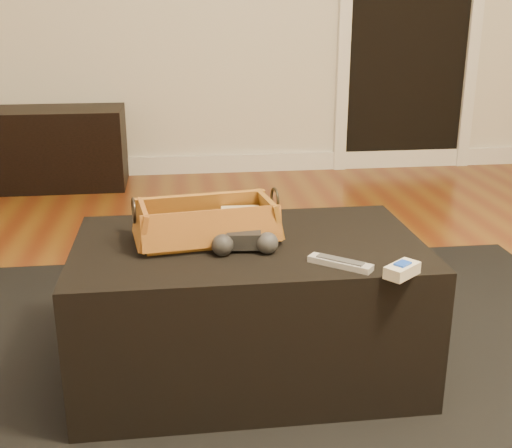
{
  "coord_description": "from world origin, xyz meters",
  "views": [
    {
      "loc": [
        -0.29,
        -1.56,
        1.07
      ],
      "look_at": [
        -0.07,
        0.14,
        0.49
      ],
      "focal_mm": 45.0,
      "sensor_mm": 36.0,
      "label": 1
    }
  ],
  "objects": [
    {
      "name": "cloth_bundle",
      "position": [
        -0.1,
        0.24,
        0.48
      ],
      "size": [
        0.12,
        0.08,
        0.06
      ],
      "primitive_type": "cube",
      "rotation": [
        0.0,
        0.0,
        -0.04
      ],
      "color": "tan",
      "rests_on": "wicker_basket"
    },
    {
      "name": "game_controller",
      "position": [
        -0.11,
        0.08,
        0.46
      ],
      "size": [
        0.18,
        0.1,
        0.06
      ],
      "color": "black",
      "rests_on": "ottoman"
    },
    {
      "name": "area_rug",
      "position": [
        -0.09,
        0.11,
        0.01
      ],
      "size": [
        2.6,
        2.0,
        0.01
      ],
      "primitive_type": "cube",
      "color": "black",
      "rests_on": "floor"
    },
    {
      "name": "media_cabinet",
      "position": [
        -1.22,
        2.51,
        0.24
      ],
      "size": [
        1.24,
        0.45,
        0.49
      ],
      "primitive_type": "cube",
      "color": "black",
      "rests_on": "floor"
    },
    {
      "name": "ottoman",
      "position": [
        -0.09,
        0.16,
        0.22
      ],
      "size": [
        1.0,
        0.6,
        0.42
      ],
      "primitive_type": "cube",
      "color": "black",
      "rests_on": "area_rug"
    },
    {
      "name": "doorway_opening",
      "position": [
        1.3,
        2.73,
        1.02
      ],
      "size": [
        0.82,
        0.02,
        2.0
      ],
      "primitive_type": "cube",
      "color": "black",
      "rests_on": "floor"
    },
    {
      "name": "tv_remote",
      "position": [
        -0.22,
        0.17,
        0.46
      ],
      "size": [
        0.22,
        0.1,
        0.02
      ],
      "primitive_type": "cube",
      "rotation": [
        0.0,
        0.0,
        0.24
      ],
      "color": "black",
      "rests_on": "wicker_basket"
    },
    {
      "name": "silver_remote",
      "position": [
        0.13,
        -0.05,
        0.44
      ],
      "size": [
        0.16,
        0.14,
        0.02
      ],
      "color": "silver",
      "rests_on": "ottoman"
    },
    {
      "name": "baseboard",
      "position": [
        0.0,
        2.73,
        0.06
      ],
      "size": [
        5.0,
        0.04,
        0.12
      ],
      "primitive_type": "cube",
      "color": "white",
      "rests_on": "floor"
    },
    {
      "name": "wicker_basket",
      "position": [
        -0.2,
        0.19,
        0.48
      ],
      "size": [
        0.44,
        0.27,
        0.14
      ],
      "color": "#AF7A27",
      "rests_on": "ottoman"
    },
    {
      "name": "door_jamb_left",
      "position": [
        0.85,
        2.72,
        1.02
      ],
      "size": [
        0.08,
        0.05,
        2.05
      ],
      "primitive_type": "cube",
      "color": "white",
      "rests_on": "floor"
    },
    {
      "name": "cream_gadget",
      "position": [
        0.27,
        -0.13,
        0.45
      ],
      "size": [
        0.11,
        0.1,
        0.04
      ],
      "color": "beige",
      "rests_on": "ottoman"
    },
    {
      "name": "floor",
      "position": [
        0.0,
        0.0,
        -0.01
      ],
      "size": [
        5.0,
        5.5,
        0.01
      ],
      "primitive_type": "cube",
      "color": "brown",
      "rests_on": "ground"
    },
    {
      "name": "door_jamb_right",
      "position": [
        1.75,
        2.72,
        1.02
      ],
      "size": [
        0.08,
        0.05,
        2.05
      ],
      "primitive_type": "cube",
      "color": "white",
      "rests_on": "floor"
    }
  ]
}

